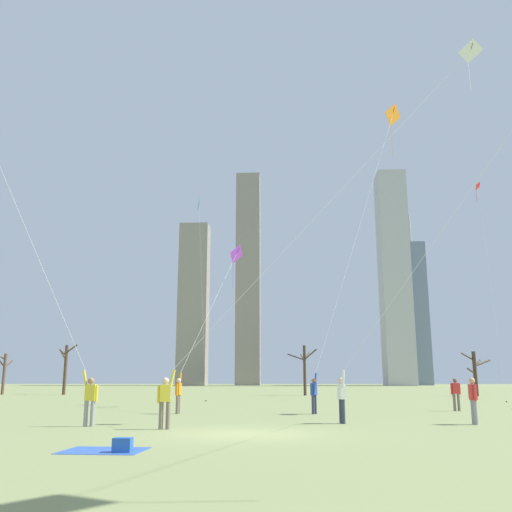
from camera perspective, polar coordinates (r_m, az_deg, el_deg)
The scene contains 19 objects.
ground_plane at distance 17.08m, azimuth -1.05°, elevation -17.66°, with size 400.00×400.00×0.00m, color #848E56.
kite_flyer_midfield_left_yellow at distance 21.29m, azimuth -21.15°, elevation -1.62°, with size 8.27×1.51×17.32m.
kite_flyer_foreground_right_white at distance 19.10m, azimuth -3.84°, elevation -8.36°, with size 12.72×3.84×15.75m.
kite_flyer_midfield_center_purple at distance 29.11m, azimuth -6.32°, elevation -10.03°, with size 2.34×10.54×10.40m.
kite_flyer_far_back_orange at distance 29.56m, azimuth 8.70°, elevation -4.02°, with size 6.90×8.99×19.73m.
kite_flyer_foreground_left_blue at distance 18.80m, azimuth 15.10°, elevation -4.43°, with size 8.33×13.24×14.61m.
bystander_watching_nearby at distance 21.95m, azimuth 21.21°, elevation -13.33°, with size 0.22×0.51×1.62m.
bystander_strolling_midfield at distance 31.09m, azimuth 19.66°, elevation -12.95°, with size 0.51×0.22×1.62m.
distant_kite_drifting_left_red at distance 49.53m, azimuth 21.91°, elevation 4.31°, with size 1.07×4.26×17.76m.
distant_kite_low_near_trees_teal at distance 47.78m, azimuth -5.79°, elevation 4.04°, with size 1.61×4.14×16.84m.
picnic_spot at distance 13.35m, azimuth -14.20°, elevation -18.35°, with size 1.86×1.48×0.31m.
bare_tree_left_of_center at distance 59.42m, azimuth 21.42°, elevation -10.86°, with size 3.28×1.77×4.25m.
bare_tree_rightmost at distance 58.35m, azimuth 4.97°, elevation -11.19°, with size 3.03×3.15×5.00m.
bare_tree_center at distance 64.26m, azimuth -18.80°, elevation -10.61°, with size 2.76×2.32×5.27m.
bare_tree_leftmost at distance 67.66m, azimuth -24.26°, elevation -10.55°, with size 2.15×2.96×4.50m.
skyline_mid_tower_left at distance 173.25m, azimuth 15.82°, elevation -5.63°, with size 6.13×10.71×51.02m.
skyline_mid_tower_right at distance 160.66m, azimuth -6.37°, elevation -4.79°, with size 8.16×6.78×45.66m.
skyline_short_annex at distance 168.71m, azimuth -0.81°, elevation -2.07°, with size 7.19×5.47×64.01m.
skyline_squat_block at distance 158.38m, azimuth 13.90°, elevation -1.98°, with size 7.61×8.49×58.80m.
Camera 1 is at (1.15, -16.97, 1.54)m, focal length 39.34 mm.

